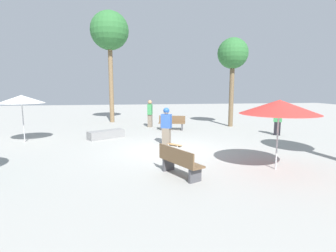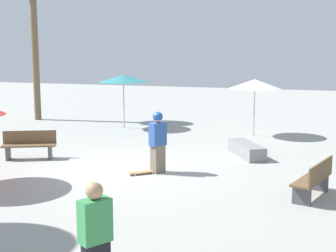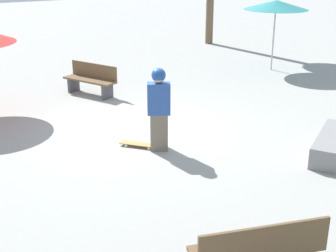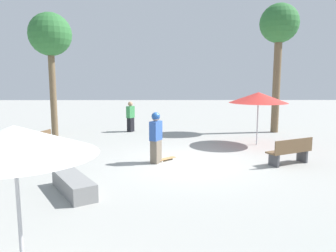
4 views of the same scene
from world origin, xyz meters
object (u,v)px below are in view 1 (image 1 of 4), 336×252
(bench_far, at_px, (179,162))
(bench_near, at_px, (172,123))
(palm_tree_left, at_px, (233,55))
(bystander_watching, at_px, (278,121))
(skateboard, at_px, (174,145))
(shade_umbrella_white, at_px, (21,99))
(palm_tree_right, at_px, (110,32))
(skater_main, at_px, (166,125))
(concrete_ledge, at_px, (106,134))
(shade_umbrella_red, at_px, (279,107))
(bystander_far, at_px, (150,114))

(bench_far, bearing_deg, bench_near, 145.72)
(bench_far, bearing_deg, palm_tree_left, 124.08)
(palm_tree_left, bearing_deg, bench_far, -29.50)
(palm_tree_left, relative_size, bystander_watching, 3.68)
(bench_far, distance_m, bystander_watching, 8.70)
(bench_far, bearing_deg, skateboard, 145.99)
(shade_umbrella_white, height_order, palm_tree_right, palm_tree_right)
(skater_main, bearing_deg, bench_near, 105.18)
(skateboard, xyz_separation_m, bench_far, (3.98, -0.53, 0.37))
(concrete_ledge, distance_m, palm_tree_left, 9.47)
(skater_main, xyz_separation_m, palm_tree_left, (-4.96, 5.00, 3.69))
(palm_tree_right, bearing_deg, skateboard, 20.17)
(bystander_watching, bearing_deg, palm_tree_left, 140.56)
(shade_umbrella_red, xyz_separation_m, palm_tree_right, (-12.45, -5.77, 4.51))
(skateboard, xyz_separation_m, bystander_watching, (-1.81, 5.96, 0.72))
(concrete_ledge, xyz_separation_m, bystander_far, (-3.59, 2.52, 0.67))
(skater_main, relative_size, bench_near, 1.00)
(bench_near, bearing_deg, bystander_watching, 169.22)
(shade_umbrella_white, bearing_deg, bystander_far, 122.60)
(skater_main, height_order, bench_far, skater_main)
(palm_tree_right, xyz_separation_m, bystander_far, (2.86, 2.60, -5.59))
(shade_umbrella_red, bearing_deg, concrete_ledge, -136.52)
(palm_tree_right, bearing_deg, bench_near, 41.73)
(bystander_watching, bearing_deg, bench_far, -107.54)
(skateboard, bearing_deg, bench_near, 129.53)
(shade_umbrella_red, distance_m, bystander_far, 10.16)
(skater_main, xyz_separation_m, palm_tree_right, (-8.36, -2.89, 5.57))
(skateboard, xyz_separation_m, bystander_far, (-5.82, -0.59, 0.81))
(concrete_ledge, distance_m, bench_far, 6.72)
(shade_umbrella_red, height_order, palm_tree_right, palm_tree_right)
(palm_tree_left, xyz_separation_m, bystander_far, (-0.54, -5.29, -3.72))
(skateboard, distance_m, palm_tree_right, 11.25)
(skateboard, xyz_separation_m, shade_umbrella_white, (-1.83, -6.82, 1.95))
(palm_tree_right, xyz_separation_m, bystander_watching, (6.87, 9.15, -5.69))
(skater_main, relative_size, skateboard, 2.30)
(bench_far, relative_size, palm_tree_right, 0.21)
(skateboard, xyz_separation_m, concrete_ledge, (-2.23, -3.10, 0.15))
(shade_umbrella_red, relative_size, palm_tree_left, 0.42)
(shade_umbrella_red, bearing_deg, palm_tree_left, 166.80)
(bench_far, relative_size, shade_umbrella_red, 0.69)
(shade_umbrella_white, bearing_deg, skater_main, 76.94)
(shade_umbrella_white, distance_m, bystander_far, 7.48)
(shade_umbrella_white, height_order, palm_tree_left, palm_tree_left)
(palm_tree_right, height_order, palm_tree_left, palm_tree_right)
(concrete_ledge, relative_size, bystander_far, 1.05)
(skater_main, height_order, concrete_ledge, skater_main)
(skater_main, xyz_separation_m, bench_near, (-4.08, 0.92, -0.47))
(skater_main, bearing_deg, bench_far, -65.31)
(shade_umbrella_red, relative_size, bystander_far, 1.36)
(bench_near, bearing_deg, skater_main, 92.48)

